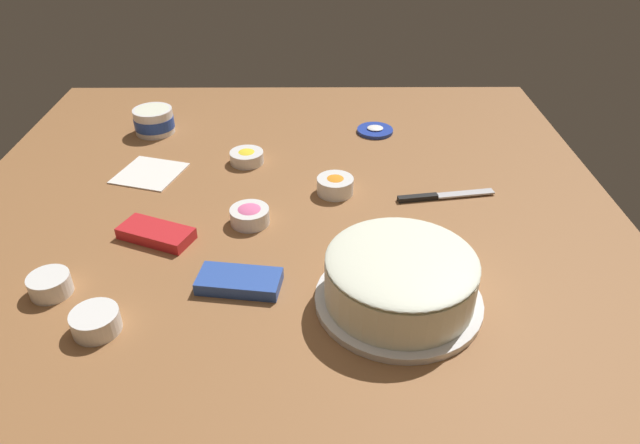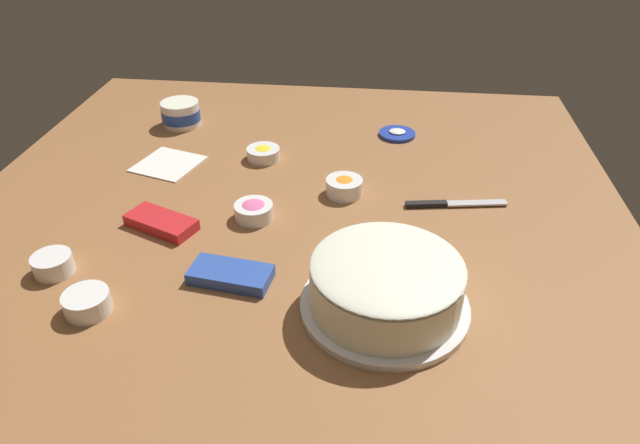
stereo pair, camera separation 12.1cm
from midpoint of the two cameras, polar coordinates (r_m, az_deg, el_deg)
ground_plane at (r=1.33m, az=-5.93°, el=1.42°), size 1.54×1.54×0.00m
frosted_cake at (r=1.03m, az=4.65°, el=-5.93°), size 0.31×0.31×0.11m
frosting_tub at (r=1.75m, az=-18.17°, el=9.54°), size 0.11×0.11×0.07m
frosting_tub_lid at (r=1.68m, az=3.44°, el=9.06°), size 0.10×0.10×0.02m
spreading_knife at (r=1.37m, az=9.15°, el=2.49°), size 0.24×0.06×0.01m
sprinkle_bowl_pink at (r=1.27m, az=-9.73°, el=0.62°), size 0.09×0.09×0.04m
sprinkle_bowl_orange at (r=1.36m, az=-1.01°, el=3.67°), size 0.09×0.09×0.04m
sprinkle_bowl_yellow at (r=1.52m, az=-9.58°, el=6.38°), size 0.09×0.09×0.03m
sprinkle_bowl_green at (r=1.20m, az=-27.98°, el=-5.60°), size 0.08×0.08×0.04m
sprinkle_bowl_rainbow at (r=1.09m, az=-24.50°, el=-9.12°), size 0.08×0.08×0.04m
candy_box_lower at (r=1.28m, az=-18.64°, el=-1.18°), size 0.17×0.13×0.03m
candy_box_upper at (r=1.10m, az=-11.17°, el=-5.93°), size 0.17×0.10×0.02m
paper_napkin at (r=1.54m, az=-18.80°, el=4.62°), size 0.19×0.19×0.01m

